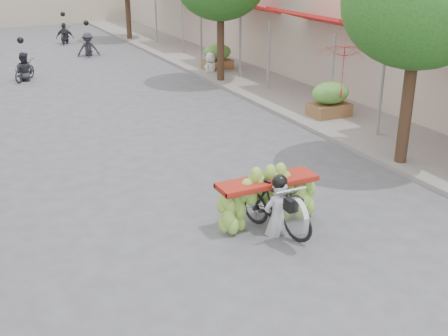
# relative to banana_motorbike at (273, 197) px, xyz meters

# --- Properties ---
(ground) EXTENTS (120.00, 120.00, 0.00)m
(ground) POSITION_rel_banana_motorbike_xyz_m (-0.96, -2.52, -0.67)
(ground) COLOR #515055
(ground) RESTS_ON ground
(sidewalk_right) EXTENTS (4.00, 60.00, 0.12)m
(sidewalk_right) POSITION_rel_banana_motorbike_xyz_m (6.04, 12.48, -0.61)
(sidewalk_right) COLOR gray
(sidewalk_right) RESTS_ON ground
(street_tree_near) EXTENTS (3.40, 3.40, 5.25)m
(street_tree_near) POSITION_rel_banana_motorbike_xyz_m (4.44, 1.48, 3.12)
(street_tree_near) COLOR #3A2719
(street_tree_near) RESTS_ON ground
(produce_crate_mid) EXTENTS (1.20, 0.88, 1.16)m
(produce_crate_mid) POSITION_rel_banana_motorbike_xyz_m (5.24, 5.48, 0.05)
(produce_crate_mid) COLOR brown
(produce_crate_mid) RESTS_ON ground
(produce_crate_far) EXTENTS (1.20, 0.88, 1.16)m
(produce_crate_far) POSITION_rel_banana_motorbike_xyz_m (5.24, 13.48, 0.05)
(produce_crate_far) COLOR brown
(produce_crate_far) RESTS_ON ground
(banana_motorbike) EXTENTS (2.20, 1.85, 1.95)m
(banana_motorbike) POSITION_rel_banana_motorbike_xyz_m (0.00, 0.00, 0.00)
(banana_motorbike) COLOR black
(banana_motorbike) RESTS_ON ground
(market_umbrella) EXTENTS (1.86, 1.86, 1.58)m
(market_umbrella) POSITION_rel_banana_motorbike_xyz_m (5.22, 4.89, 1.72)
(market_umbrella) COLOR #B31722
(market_umbrella) RESTS_ON ground
(pedestrian) EXTENTS (0.90, 0.78, 1.57)m
(pedestrian) POSITION_rel_banana_motorbike_xyz_m (4.77, 13.11, 0.24)
(pedestrian) COLOR silver
(pedestrian) RESTS_ON ground
(bg_motorbike_a) EXTENTS (1.25, 1.50, 1.95)m
(bg_motorbike_a) POSITION_rel_banana_motorbike_xyz_m (-2.37, 15.24, 0.11)
(bg_motorbike_a) COLOR black
(bg_motorbike_a) RESTS_ON ground
(bg_motorbike_b) EXTENTS (1.15, 1.83, 1.95)m
(bg_motorbike_b) POSITION_rel_banana_motorbike_xyz_m (1.18, 19.54, 0.17)
(bg_motorbike_b) COLOR black
(bg_motorbike_b) RESTS_ON ground
(bg_motorbike_c) EXTENTS (1.11, 1.67, 1.95)m
(bg_motorbike_c) POSITION_rel_banana_motorbike_xyz_m (0.93, 23.94, 0.14)
(bg_motorbike_c) COLOR black
(bg_motorbike_c) RESTS_ON ground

